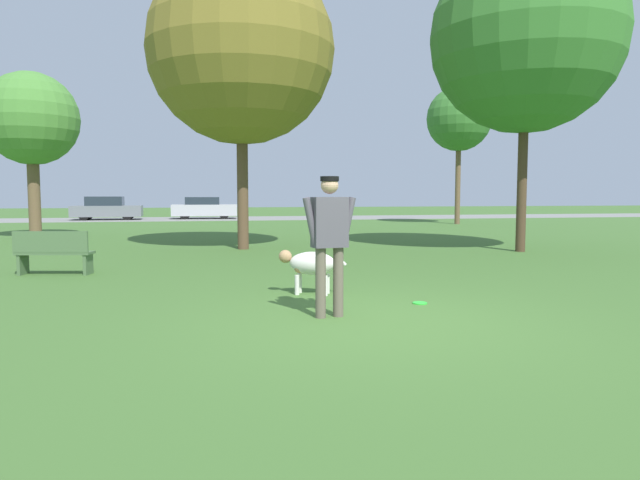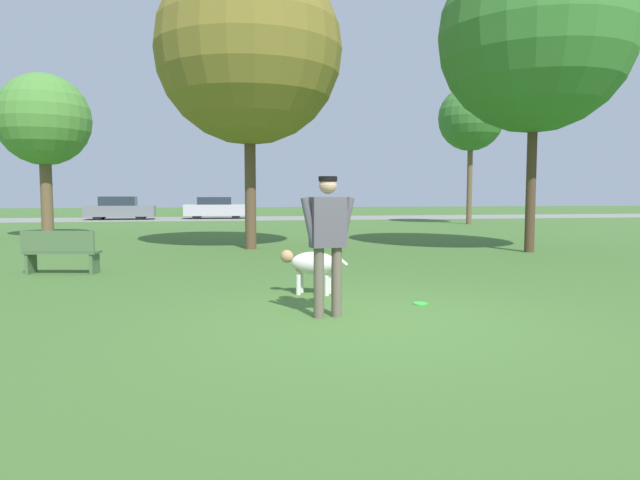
{
  "view_description": "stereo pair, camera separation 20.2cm",
  "coord_description": "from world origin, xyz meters",
  "views": [
    {
      "loc": [
        -2.01,
        -6.5,
        1.53
      ],
      "look_at": [
        -0.42,
        1.17,
        0.9
      ],
      "focal_mm": 32.0,
      "sensor_mm": 36.0,
      "label": 1
    },
    {
      "loc": [
        -1.81,
        -6.54,
        1.53
      ],
      "look_at": [
        -0.42,
        1.17,
        0.9
      ],
      "focal_mm": 32.0,
      "sensor_mm": 36.0,
      "label": 2
    }
  ],
  "objects": [
    {
      "name": "tree_near_right",
      "position": [
        6.31,
        7.25,
        5.59
      ],
      "size": [
        4.95,
        4.95,
        8.07
      ],
      "color": "#4C3826",
      "rests_on": "ground_plane"
    },
    {
      "name": "tree_far_right",
      "position": [
        10.81,
        20.66,
        5.31
      ],
      "size": [
        3.27,
        3.27,
        6.97
      ],
      "color": "brown",
      "rests_on": "ground_plane"
    },
    {
      "name": "far_road_strip",
      "position": [
        0.0,
        29.49,
        0.01
      ],
      "size": [
        120.0,
        6.0,
        0.01
      ],
      "color": "gray",
      "rests_on": "ground_plane"
    },
    {
      "name": "parked_car_silver",
      "position": [
        -1.87,
        29.54,
        0.66
      ],
      "size": [
        3.99,
        1.85,
        1.35
      ],
      "rotation": [
        0.0,
        0.0,
        -0.03
      ],
      "color": "#B7B7BC",
      "rests_on": "ground_plane"
    },
    {
      "name": "person",
      "position": [
        -0.47,
        0.34,
        1.05
      ],
      "size": [
        0.7,
        0.28,
        1.75
      ],
      "rotation": [
        0.0,
        0.0,
        0.15
      ],
      "color": "#665B4C",
      "rests_on": "ground_plane"
    },
    {
      "name": "park_bench",
      "position": [
        -4.78,
        5.02,
        0.45
      ],
      "size": [
        1.45,
        0.67,
        0.84
      ],
      "rotation": [
        0.0,
        0.0,
        2.94
      ],
      "color": "#4C6B42",
      "rests_on": "ground_plane"
    },
    {
      "name": "frisbee",
      "position": [
        0.96,
        0.94,
        0.01
      ],
      "size": [
        0.21,
        0.21,
        0.02
      ],
      "color": "#33D838",
      "rests_on": "ground_plane"
    },
    {
      "name": "dog",
      "position": [
        -0.41,
        2.01,
        0.46
      ],
      "size": [
        1.03,
        0.59,
        0.68
      ],
      "rotation": [
        0.0,
        0.0,
        2.76
      ],
      "color": "silver",
      "rests_on": "ground_plane"
    },
    {
      "name": "tree_far_left",
      "position": [
        -7.64,
        14.7,
        4.05
      ],
      "size": [
        3.14,
        3.14,
        5.66
      ],
      "color": "brown",
      "rests_on": "ground_plane"
    },
    {
      "name": "ground_plane",
      "position": [
        0.0,
        0.0,
        0.0
      ],
      "size": [
        120.0,
        120.0,
        0.0
      ],
      "primitive_type": "plane",
      "color": "#426B2D"
    },
    {
      "name": "tree_mid_center",
      "position": [
        -0.89,
        9.42,
        5.42
      ],
      "size": [
        5.08,
        5.08,
        7.97
      ],
      "color": "brown",
      "rests_on": "ground_plane"
    },
    {
      "name": "parked_car_grey",
      "position": [
        -7.55,
        29.22,
        0.67
      ],
      "size": [
        4.02,
        1.89,
        1.39
      ],
      "rotation": [
        0.0,
        0.0,
        0.03
      ],
      "color": "slate",
      "rests_on": "ground_plane"
    }
  ]
}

